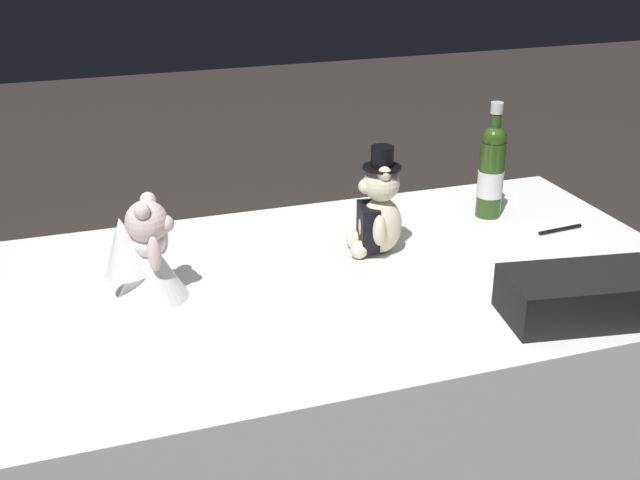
{
  "coord_description": "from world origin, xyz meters",
  "views": [
    {
      "loc": [
        -0.54,
        -1.59,
        1.6
      ],
      "look_at": [
        0.0,
        0.0,
        0.87
      ],
      "focal_mm": 45.52,
      "sensor_mm": 36.0,
      "label": 1
    }
  ],
  "objects_px": {
    "champagne_bottle": "(491,170)",
    "signing_pen": "(562,229)",
    "gift_case_black": "(584,296)",
    "teddy_bear_bride": "(144,254)",
    "teddy_bear_groom": "(377,212)"
  },
  "relations": [
    {
      "from": "teddy_bear_groom",
      "to": "champagne_bottle",
      "type": "bearing_deg",
      "value": 18.24
    },
    {
      "from": "gift_case_black",
      "to": "signing_pen",
      "type": "bearing_deg",
      "value": 60.77
    },
    {
      "from": "champagne_bottle",
      "to": "gift_case_black",
      "type": "relative_size",
      "value": 0.9
    },
    {
      "from": "teddy_bear_bride",
      "to": "gift_case_black",
      "type": "bearing_deg",
      "value": -24.11
    },
    {
      "from": "teddy_bear_bride",
      "to": "signing_pen",
      "type": "relative_size",
      "value": 1.66
    },
    {
      "from": "champagne_bottle",
      "to": "signing_pen",
      "type": "height_order",
      "value": "champagne_bottle"
    },
    {
      "from": "champagne_bottle",
      "to": "gift_case_black",
      "type": "bearing_deg",
      "value": -99.76
    },
    {
      "from": "teddy_bear_bride",
      "to": "gift_case_black",
      "type": "relative_size",
      "value": 0.66
    },
    {
      "from": "teddy_bear_groom",
      "to": "gift_case_black",
      "type": "xyz_separation_m",
      "value": [
        0.29,
        -0.44,
        -0.06
      ]
    },
    {
      "from": "teddy_bear_groom",
      "to": "signing_pen",
      "type": "distance_m",
      "value": 0.53
    },
    {
      "from": "teddy_bear_bride",
      "to": "signing_pen",
      "type": "bearing_deg",
      "value": 1.39
    },
    {
      "from": "signing_pen",
      "to": "gift_case_black",
      "type": "distance_m",
      "value": 0.47
    },
    {
      "from": "teddy_bear_groom",
      "to": "teddy_bear_bride",
      "type": "height_order",
      "value": "teddy_bear_groom"
    },
    {
      "from": "champagne_bottle",
      "to": "gift_case_black",
      "type": "xyz_separation_m",
      "value": [
        -0.1,
        -0.57,
        -0.08
      ]
    },
    {
      "from": "champagne_bottle",
      "to": "gift_case_black",
      "type": "distance_m",
      "value": 0.58
    }
  ]
}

